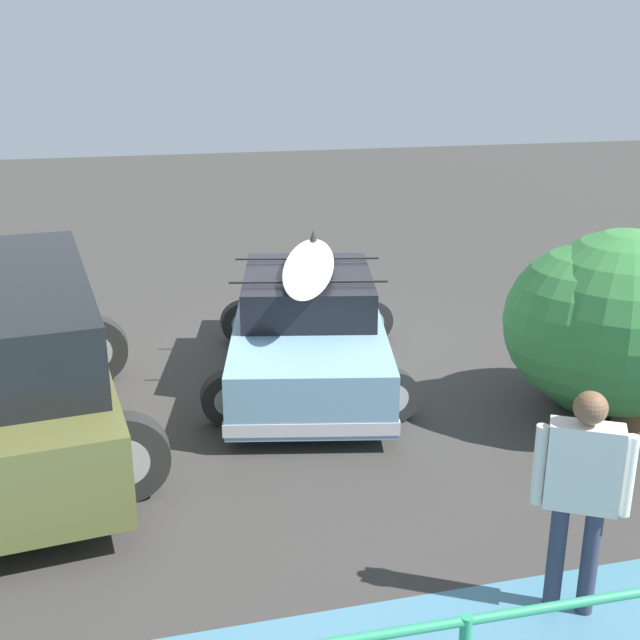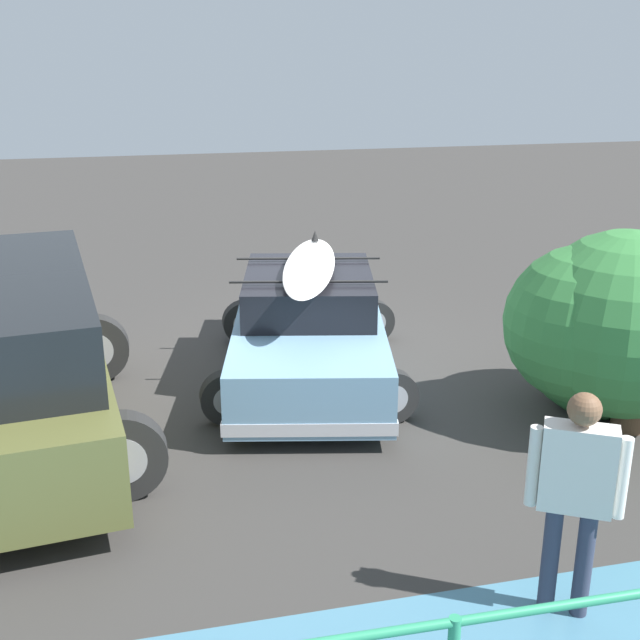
% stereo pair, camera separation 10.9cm
% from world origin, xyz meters
% --- Properties ---
extents(ground_plane, '(44.00, 44.00, 0.02)m').
position_xyz_m(ground_plane, '(0.00, 0.00, -0.01)').
color(ground_plane, '#383533').
rests_on(ground_plane, ground).
extents(sedan_car, '(2.86, 4.36, 1.59)m').
position_xyz_m(sedan_car, '(-0.03, 0.41, 0.63)').
color(sedan_car, '#729EBC').
rests_on(sedan_car, ground).
extents(suv_car, '(3.01, 5.12, 1.80)m').
position_xyz_m(suv_car, '(3.31, 1.45, 0.94)').
color(suv_car, brown).
rests_on(suv_car, ground).
extents(person_bystander, '(0.60, 0.41, 1.73)m').
position_xyz_m(person_bystander, '(-0.88, 5.13, 1.04)').
color(person_bystander, '#33384C').
rests_on(person_bystander, ground).
extents(bush_near_left, '(2.19, 2.31, 2.22)m').
position_xyz_m(bush_near_left, '(-2.92, 2.30, 1.03)').
color(bush_near_left, brown).
rests_on(bush_near_left, ground).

